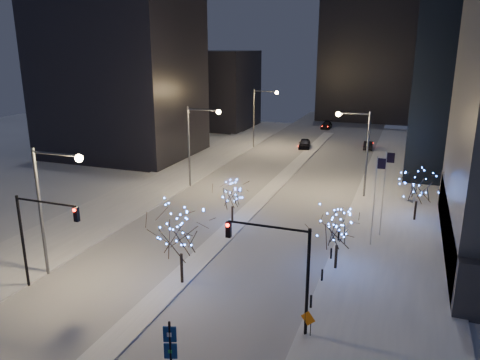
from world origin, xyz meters
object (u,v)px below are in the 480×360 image
at_px(street_lamp_w_near, 50,196).
at_px(street_lamp_east, 360,143).
at_px(street_lamp_w_mid, 197,136).
at_px(wayfinding_sign, 170,347).
at_px(traffic_signal_east, 282,260).
at_px(holiday_tree_median_near, 180,232).
at_px(street_lamp_w_far, 260,110).
at_px(car_far, 326,125).
at_px(holiday_tree_plaza_near, 338,229).
at_px(car_near, 305,144).
at_px(holiday_tree_plaza_far, 418,186).
at_px(car_mid, 368,145).
at_px(traffic_signal_west, 38,228).
at_px(holiday_tree_median_far, 232,195).
at_px(construction_sign, 308,321).

distance_m(street_lamp_w_near, street_lamp_east, 33.85).
distance_m(street_lamp_w_near, street_lamp_w_mid, 25.00).
bearing_deg(wayfinding_sign, traffic_signal_east, 41.52).
distance_m(traffic_signal_east, holiday_tree_median_near, 9.04).
relative_size(street_lamp_w_far, street_lamp_east, 1.00).
xyz_separation_m(car_far, holiday_tree_plaza_near, (12.32, -65.14, 2.71)).
bearing_deg(street_lamp_w_near, car_near, 81.90).
distance_m(traffic_signal_east, car_far, 75.40).
relative_size(holiday_tree_plaza_far, wayfinding_sign, 1.42).
distance_m(car_mid, holiday_tree_median_near, 53.91).
relative_size(street_lamp_w_near, car_far, 2.05).
bearing_deg(traffic_signal_west, car_mid, 73.18).
distance_m(street_lamp_w_mid, traffic_signal_east, 31.60).
xyz_separation_m(car_mid, car_far, (-10.38, 18.25, 0.01)).
bearing_deg(holiday_tree_plaza_far, wayfinding_sign, -111.39).
height_order(car_mid, wayfinding_sign, wayfinding_sign).
height_order(street_lamp_east, wayfinding_sign, street_lamp_east).
distance_m(traffic_signal_west, car_mid, 60.01).
bearing_deg(holiday_tree_plaza_far, street_lamp_w_near, -139.34).
xyz_separation_m(street_lamp_w_mid, car_mid, (17.82, 30.31, -5.80)).
height_order(street_lamp_east, holiday_tree_median_far, street_lamp_east).
relative_size(street_lamp_w_far, holiday_tree_plaza_far, 1.86).
bearing_deg(traffic_signal_east, car_near, 101.09).
xyz_separation_m(street_lamp_east, traffic_signal_west, (-18.52, -30.00, -1.69)).
xyz_separation_m(street_lamp_w_far, wayfinding_sign, (13.90, -57.75, -4.16)).
distance_m(car_near, holiday_tree_median_near, 50.26).
distance_m(car_far, holiday_tree_plaza_far, 54.79).
relative_size(street_lamp_w_near, street_lamp_w_far, 1.00).
xyz_separation_m(car_near, holiday_tree_plaza_far, (18.09, -30.35, 2.85)).
xyz_separation_m(holiday_tree_median_far, holiday_tree_plaza_near, (11.32, -6.70, 0.49)).
relative_size(car_near, holiday_tree_plaza_far, 0.89).
height_order(car_near, car_far, car_near).
distance_m(car_far, holiday_tree_median_far, 58.49).
height_order(street_lamp_east, construction_sign, street_lamp_east).
distance_m(street_lamp_east, car_near, 27.48).
relative_size(street_lamp_east, car_mid, 2.36).
distance_m(street_lamp_w_near, construction_sign, 20.34).
height_order(holiday_tree_plaza_near, wayfinding_sign, holiday_tree_plaza_near).
bearing_deg(street_lamp_w_far, car_far, 72.48).
distance_m(street_lamp_w_near, car_mid, 58.40).
bearing_deg(street_lamp_w_far, car_mid, 16.59).
height_order(street_lamp_w_mid, car_mid, street_lamp_w_mid).
distance_m(car_near, car_far, 21.28).
distance_m(holiday_tree_plaza_near, holiday_tree_plaza_far, 14.69).
relative_size(car_far, holiday_tree_plaza_near, 1.00).
bearing_deg(traffic_signal_west, street_lamp_w_mid, 91.06).
relative_size(street_lamp_w_mid, wayfinding_sign, 2.63).
height_order(street_lamp_w_mid, wayfinding_sign, street_lamp_w_mid).
xyz_separation_m(traffic_signal_east, car_far, (-10.44, 74.57, -4.05)).
bearing_deg(holiday_tree_median_far, street_lamp_w_mid, 130.51).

